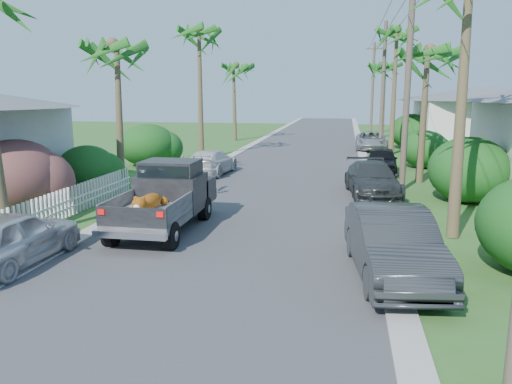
% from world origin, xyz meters
% --- Properties ---
extents(ground, '(120.00, 120.00, 0.00)m').
position_xyz_m(ground, '(0.00, 0.00, 0.00)').
color(ground, '#325A22').
rests_on(ground, ground).
extents(road, '(8.00, 100.00, 0.02)m').
position_xyz_m(road, '(0.00, 25.00, 0.01)').
color(road, '#38383A').
rests_on(road, ground).
extents(curb_left, '(0.60, 100.00, 0.06)m').
position_xyz_m(curb_left, '(-4.30, 25.00, 0.03)').
color(curb_left, '#A5A39E').
rests_on(curb_left, ground).
extents(curb_right, '(0.60, 100.00, 0.06)m').
position_xyz_m(curb_right, '(4.30, 25.00, 0.03)').
color(curb_right, '#A5A39E').
rests_on(curb_right, ground).
extents(pickup_truck, '(1.98, 5.12, 2.06)m').
position_xyz_m(pickup_truck, '(-2.20, 5.46, 1.01)').
color(pickup_truck, black).
rests_on(pickup_truck, ground).
extents(parked_car_rn, '(2.20, 4.84, 1.54)m').
position_xyz_m(parked_car_rn, '(4.28, 2.20, 0.77)').
color(parked_car_rn, '#292C2E').
rests_on(parked_car_rn, ground).
extents(parked_car_rm, '(2.40, 4.82, 1.35)m').
position_xyz_m(parked_car_rm, '(4.27, 11.44, 0.67)').
color(parked_car_rm, '#2C2F31').
rests_on(parked_car_rm, ground).
extents(parked_car_rf, '(1.89, 4.06, 1.34)m').
position_xyz_m(parked_car_rf, '(5.00, 17.45, 0.67)').
color(parked_car_rf, black).
rests_on(parked_car_rf, ground).
extents(parked_car_rd, '(2.26, 4.82, 1.33)m').
position_xyz_m(parked_car_rd, '(5.00, 28.69, 0.67)').
color(parked_car_rd, '#A0A3A7').
rests_on(parked_car_rd, ground).
extents(parked_car_ln, '(1.72, 4.05, 1.37)m').
position_xyz_m(parked_car_ln, '(-4.68, 1.36, 0.68)').
color(parked_car_ln, silver).
rests_on(parked_car_ln, ground).
extents(parked_car_lf, '(2.04, 4.44, 1.26)m').
position_xyz_m(parked_car_lf, '(-3.60, 15.66, 0.63)').
color(parked_car_lf, silver).
rests_on(parked_car_lf, ground).
extents(palm_l_b, '(4.40, 4.40, 7.40)m').
position_xyz_m(palm_l_b, '(-6.80, 12.00, 6.15)').
color(palm_l_b, brown).
rests_on(palm_l_b, ground).
extents(palm_l_c, '(4.40, 4.40, 9.20)m').
position_xyz_m(palm_l_c, '(-6.00, 22.00, 7.91)').
color(palm_l_c, brown).
rests_on(palm_l_c, ground).
extents(palm_l_d, '(4.40, 4.40, 7.70)m').
position_xyz_m(palm_l_d, '(-6.50, 34.00, 6.44)').
color(palm_l_d, brown).
rests_on(palm_l_d, ground).
extents(palm_r_b, '(4.40, 4.40, 7.20)m').
position_xyz_m(palm_r_b, '(6.60, 15.00, 5.95)').
color(palm_r_b, brown).
rests_on(palm_r_b, ground).
extents(palm_r_c, '(4.40, 4.40, 9.40)m').
position_xyz_m(palm_r_c, '(6.20, 26.00, 8.11)').
color(palm_r_c, brown).
rests_on(palm_r_c, ground).
extents(palm_r_d, '(4.40, 4.40, 8.00)m').
position_xyz_m(palm_r_d, '(6.50, 40.00, 6.74)').
color(palm_r_d, brown).
rests_on(palm_r_d, ground).
extents(shrub_l_b, '(3.00, 3.30, 2.60)m').
position_xyz_m(shrub_l_b, '(-7.80, 6.00, 1.30)').
color(shrub_l_b, '#A1174B').
rests_on(shrub_l_b, ground).
extents(shrub_l_c, '(2.40, 2.64, 2.00)m').
position_xyz_m(shrub_l_c, '(-7.40, 10.00, 1.00)').
color(shrub_l_c, '#194614').
rests_on(shrub_l_c, ground).
extents(shrub_l_d, '(3.20, 3.52, 2.40)m').
position_xyz_m(shrub_l_d, '(-8.00, 18.00, 1.20)').
color(shrub_l_d, '#194614').
rests_on(shrub_l_d, ground).
extents(shrub_r_b, '(3.00, 3.30, 2.50)m').
position_xyz_m(shrub_r_b, '(7.80, 11.00, 1.25)').
color(shrub_r_b, '#194614').
rests_on(shrub_r_b, ground).
extents(shrub_r_c, '(2.60, 2.86, 2.10)m').
position_xyz_m(shrub_r_c, '(7.50, 20.00, 1.05)').
color(shrub_r_c, '#194614').
rests_on(shrub_r_c, ground).
extents(shrub_r_d, '(3.20, 3.52, 2.60)m').
position_xyz_m(shrub_r_d, '(8.00, 30.00, 1.30)').
color(shrub_r_d, '#194614').
rests_on(shrub_r_d, ground).
extents(picket_fence, '(0.10, 11.00, 1.00)m').
position_xyz_m(picket_fence, '(-6.00, 5.50, 0.50)').
color(picket_fence, white).
rests_on(picket_fence, ground).
extents(house_right_far, '(9.00, 8.00, 4.60)m').
position_xyz_m(house_right_far, '(13.00, 30.00, 2.12)').
color(house_right_far, silver).
rests_on(house_right_far, ground).
extents(utility_pole_b, '(1.60, 0.26, 9.00)m').
position_xyz_m(utility_pole_b, '(5.60, 13.00, 4.60)').
color(utility_pole_b, brown).
rests_on(utility_pole_b, ground).
extents(utility_pole_c, '(1.60, 0.26, 9.00)m').
position_xyz_m(utility_pole_c, '(5.60, 28.00, 4.60)').
color(utility_pole_c, brown).
rests_on(utility_pole_c, ground).
extents(utility_pole_d, '(1.60, 0.26, 9.00)m').
position_xyz_m(utility_pole_d, '(5.60, 43.00, 4.60)').
color(utility_pole_d, brown).
rests_on(utility_pole_d, ground).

